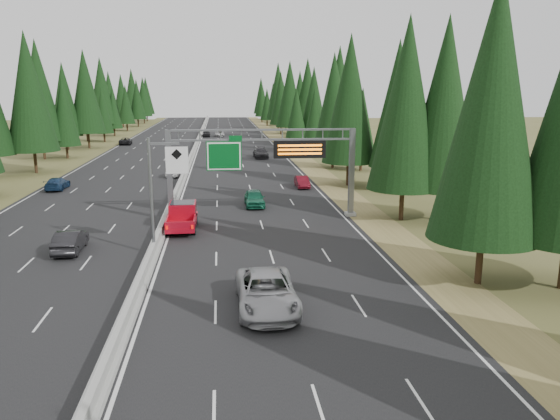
% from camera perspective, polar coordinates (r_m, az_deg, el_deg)
% --- Properties ---
extents(road, '(32.00, 260.00, 0.08)m').
position_cam_1_polar(road, '(92.61, -9.17, 5.46)').
color(road, black).
rests_on(road, ground).
extents(shoulder_right, '(3.60, 260.00, 0.06)m').
position_cam_1_polar(shoulder_right, '(93.42, 1.85, 5.67)').
color(shoulder_right, olive).
rests_on(shoulder_right, ground).
extents(shoulder_left, '(3.60, 260.00, 0.06)m').
position_cam_1_polar(shoulder_left, '(95.19, -19.97, 5.05)').
color(shoulder_left, brown).
rests_on(shoulder_left, ground).
extents(median_barrier, '(0.70, 260.00, 0.85)m').
position_cam_1_polar(median_barrier, '(92.57, -9.18, 5.69)').
color(median_barrier, gray).
rests_on(median_barrier, road).
extents(sign_gantry, '(16.75, 0.98, 7.80)m').
position_cam_1_polar(sign_gantry, '(47.26, -1.09, 5.31)').
color(sign_gantry, slate).
rests_on(sign_gantry, road).
extents(hov_sign_pole, '(2.80, 0.50, 8.00)m').
position_cam_1_polar(hov_sign_pole, '(37.57, -12.45, 2.29)').
color(hov_sign_pole, slate).
rests_on(hov_sign_pole, road).
extents(tree_row_right, '(11.93, 241.95, 18.35)m').
position_cam_1_polar(tree_row_right, '(74.27, 7.37, 11.11)').
color(tree_row_right, black).
rests_on(tree_row_right, ground).
extents(tree_row_left, '(12.41, 240.13, 18.97)m').
position_cam_1_polar(tree_row_left, '(81.82, -26.01, 10.23)').
color(tree_row_left, black).
rests_on(tree_row_left, ground).
extents(silver_minivan, '(3.08, 6.57, 1.82)m').
position_cam_1_polar(silver_minivan, '(28.44, -1.39, -8.56)').
color(silver_minivan, '#9E9EA3').
rests_on(silver_minivan, road).
extents(red_pickup, '(2.23, 6.25, 2.04)m').
position_cam_1_polar(red_pickup, '(45.25, -10.15, -0.44)').
color(red_pickup, black).
rests_on(red_pickup, road).
extents(car_ahead_green, '(1.88, 4.63, 1.58)m').
position_cam_1_polar(car_ahead_green, '(52.94, -2.69, 1.25)').
color(car_ahead_green, '#176546').
rests_on(car_ahead_green, road).
extents(car_ahead_dkred, '(1.39, 3.97, 1.31)m').
position_cam_1_polar(car_ahead_dkred, '(63.04, 2.32, 2.96)').
color(car_ahead_dkred, maroon).
rests_on(car_ahead_dkred, road).
extents(car_ahead_dkgrey, '(2.41, 5.63, 1.62)m').
position_cam_1_polar(car_ahead_dkgrey, '(90.58, -2.03, 5.99)').
color(car_ahead_dkgrey, black).
rests_on(car_ahead_dkgrey, road).
extents(car_ahead_white, '(2.30, 4.69, 1.28)m').
position_cam_1_polar(car_ahead_white, '(132.35, -6.34, 7.93)').
color(car_ahead_white, '#BABABA').
rests_on(car_ahead_white, road).
extents(car_ahead_far, '(1.82, 4.51, 1.53)m').
position_cam_1_polar(car_ahead_far, '(131.80, -7.71, 7.93)').
color(car_ahead_far, black).
rests_on(car_ahead_far, road).
extents(car_onc_near, '(1.76, 4.72, 1.54)m').
position_cam_1_polar(car_onc_near, '(40.86, -21.07, -3.02)').
color(car_onc_near, black).
rests_on(car_onc_near, road).
extents(car_onc_blue, '(1.94, 4.74, 1.37)m').
position_cam_1_polar(car_onc_blue, '(66.64, -22.26, 2.58)').
color(car_onc_blue, navy).
rests_on(car_onc_blue, road).
extents(car_onc_white, '(1.83, 4.16, 1.39)m').
position_cam_1_polar(car_onc_white, '(72.25, -11.14, 4.00)').
color(car_onc_white, white).
rests_on(car_onc_white, road).
extents(car_onc_far, '(2.74, 5.29, 1.43)m').
position_cam_1_polar(car_onc_far, '(116.58, -15.84, 6.95)').
color(car_onc_far, black).
rests_on(car_onc_far, road).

